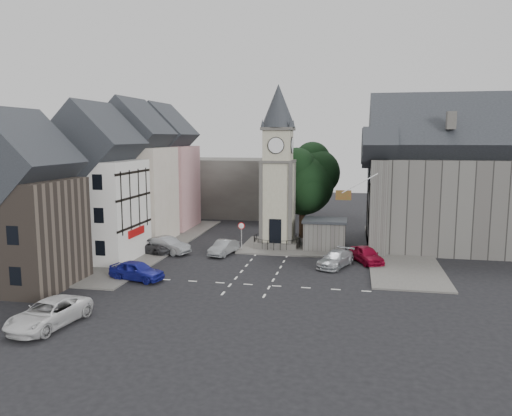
% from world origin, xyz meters
% --- Properties ---
extents(ground, '(120.00, 120.00, 0.00)m').
position_xyz_m(ground, '(0.00, 0.00, 0.00)').
color(ground, black).
rests_on(ground, ground).
extents(pavement_west, '(6.00, 30.00, 0.14)m').
position_xyz_m(pavement_west, '(-12.50, 6.00, 0.07)').
color(pavement_west, '#595651').
rests_on(pavement_west, ground).
extents(pavement_east, '(6.00, 26.00, 0.14)m').
position_xyz_m(pavement_east, '(12.00, 8.00, 0.07)').
color(pavement_east, '#595651').
rests_on(pavement_east, ground).
extents(central_island, '(10.00, 8.00, 0.16)m').
position_xyz_m(central_island, '(1.50, 8.00, 0.08)').
color(central_island, '#595651').
rests_on(central_island, ground).
extents(road_markings, '(20.00, 8.00, 0.01)m').
position_xyz_m(road_markings, '(0.00, -5.50, 0.01)').
color(road_markings, silver).
rests_on(road_markings, ground).
extents(clock_tower, '(4.86, 4.86, 16.25)m').
position_xyz_m(clock_tower, '(0.00, 7.99, 8.12)').
color(clock_tower, '#4C4944').
rests_on(clock_tower, ground).
extents(stone_shelter, '(4.30, 3.30, 3.08)m').
position_xyz_m(stone_shelter, '(4.80, 7.50, 1.55)').
color(stone_shelter, '#55524E').
rests_on(stone_shelter, ground).
extents(town_tree, '(7.20, 7.20, 10.80)m').
position_xyz_m(town_tree, '(2.00, 13.00, 6.97)').
color(town_tree, black).
rests_on(town_tree, ground).
extents(warning_sign_post, '(0.70, 0.19, 2.85)m').
position_xyz_m(warning_sign_post, '(-3.20, 5.43, 2.03)').
color(warning_sign_post, black).
rests_on(warning_sign_post, ground).
extents(terrace_pink, '(8.10, 7.60, 12.80)m').
position_xyz_m(terrace_pink, '(-15.50, 16.00, 6.58)').
color(terrace_pink, tan).
rests_on(terrace_pink, ground).
extents(terrace_cream, '(8.10, 7.60, 12.80)m').
position_xyz_m(terrace_cream, '(-15.50, 8.00, 6.58)').
color(terrace_cream, beige).
rests_on(terrace_cream, ground).
extents(terrace_tudor, '(8.10, 7.60, 12.00)m').
position_xyz_m(terrace_tudor, '(-15.50, 0.00, 6.19)').
color(terrace_tudor, silver).
rests_on(terrace_tudor, ground).
extents(building_sw_stone, '(8.60, 7.60, 10.40)m').
position_xyz_m(building_sw_stone, '(-17.00, -9.00, 5.35)').
color(building_sw_stone, '#4B4038').
rests_on(building_sw_stone, ground).
extents(backdrop_west, '(20.00, 10.00, 8.00)m').
position_xyz_m(backdrop_west, '(-12.00, 28.00, 4.00)').
color(backdrop_west, '#4C4944').
rests_on(backdrop_west, ground).
extents(east_building, '(14.40, 11.40, 12.60)m').
position_xyz_m(east_building, '(15.59, 11.00, 6.26)').
color(east_building, '#55524E').
rests_on(east_building, ground).
extents(east_boundary_wall, '(0.40, 16.00, 0.90)m').
position_xyz_m(east_boundary_wall, '(9.20, 10.00, 0.45)').
color(east_boundary_wall, '#55524E').
rests_on(east_boundary_wall, ground).
extents(flagpole, '(3.68, 0.10, 2.74)m').
position_xyz_m(flagpole, '(8.00, 4.00, 7.00)').
color(flagpole, white).
rests_on(flagpole, ground).
extents(car_west_blue, '(4.75, 2.72, 1.52)m').
position_xyz_m(car_west_blue, '(-9.00, -6.00, 0.76)').
color(car_west_blue, navy).
rests_on(car_west_blue, ground).
extents(car_west_silver, '(5.08, 3.10, 1.58)m').
position_xyz_m(car_west_silver, '(-10.03, 3.02, 0.79)').
color(car_west_silver, gray).
rests_on(car_west_silver, ground).
extents(car_west_grey, '(5.49, 3.76, 1.39)m').
position_xyz_m(car_west_grey, '(-11.50, 2.89, 0.70)').
color(car_west_grey, '#323235').
rests_on(car_west_grey, ground).
extents(car_island_silver, '(2.26, 4.38, 1.38)m').
position_xyz_m(car_island_silver, '(-4.51, 3.59, 0.69)').
color(car_island_silver, gray).
rests_on(car_island_silver, ground).
extents(car_island_east, '(3.53, 5.07, 1.36)m').
position_xyz_m(car_island_east, '(6.12, 1.11, 0.68)').
color(car_island_east, '#B1B5B9').
rests_on(car_island_east, ground).
extents(car_east_red, '(3.41, 4.69, 1.48)m').
position_xyz_m(car_east_red, '(8.77, 3.00, 0.74)').
color(car_east_red, maroon).
rests_on(car_east_red, ground).
extents(van_sw_white, '(3.32, 5.84, 1.54)m').
position_xyz_m(van_sw_white, '(-10.00, -16.00, 0.77)').
color(van_sw_white, silver).
rests_on(van_sw_white, ground).
extents(pedestrian, '(0.74, 0.68, 1.69)m').
position_xyz_m(pedestrian, '(11.50, 9.25, 0.84)').
color(pedestrian, '#A59488').
rests_on(pedestrian, ground).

